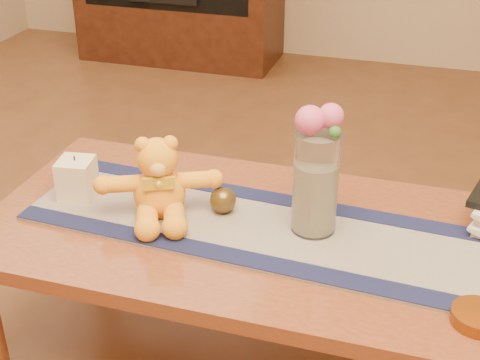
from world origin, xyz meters
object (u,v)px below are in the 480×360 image
(glass_vase, at_px, (316,183))
(book_bottom, at_px, (479,216))
(teddy_bear, at_px, (159,178))
(bronze_ball, at_px, (223,200))
(amber_dish, at_px, (478,317))
(pillar_candle, at_px, (77,178))

(glass_vase, xyz_separation_m, book_bottom, (0.40, 0.18, -0.13))
(teddy_bear, xyz_separation_m, bronze_ball, (0.15, 0.05, -0.07))
(teddy_bear, bearing_deg, amber_dish, -38.26)
(book_bottom, bearing_deg, amber_dish, -79.24)
(teddy_bear, relative_size, bronze_ball, 4.41)
(teddy_bear, distance_m, amber_dish, 0.82)
(teddy_bear, bearing_deg, book_bottom, -8.46)
(pillar_candle, distance_m, glass_vase, 0.64)
(glass_vase, height_order, bronze_ball, glass_vase)
(bronze_ball, relative_size, amber_dish, 0.62)
(glass_vase, bearing_deg, bronze_ball, 177.17)
(book_bottom, relative_size, amber_dish, 2.00)
(book_bottom, xyz_separation_m, amber_dish, (-0.00, -0.42, 0.00))
(glass_vase, distance_m, bronze_ball, 0.26)
(bronze_ball, height_order, book_bottom, bronze_ball)
(teddy_bear, distance_m, glass_vase, 0.40)
(glass_vase, bearing_deg, teddy_bear, -174.14)
(teddy_bear, height_order, glass_vase, glass_vase)
(glass_vase, bearing_deg, pillar_candle, -177.68)
(glass_vase, xyz_separation_m, bronze_ball, (-0.24, 0.01, -0.10))
(book_bottom, height_order, amber_dish, amber_dish)
(teddy_bear, height_order, book_bottom, teddy_bear)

